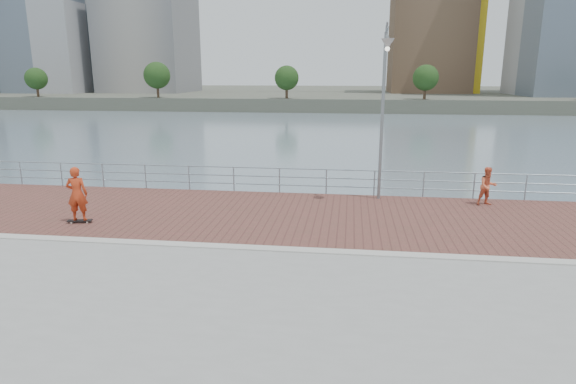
# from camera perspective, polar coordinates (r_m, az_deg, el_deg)

# --- Properties ---
(water) EXTENTS (400.00, 400.00, 0.00)m
(water) POSITION_cam_1_polar(r_m,az_deg,el_deg) (15.29, -1.00, -13.93)
(water) COLOR slate
(water) RESTS_ON ground
(seawall) EXTENTS (40.00, 24.00, 2.00)m
(seawall) POSITION_cam_1_polar(r_m,az_deg,el_deg) (10.57, -5.27, -21.68)
(seawall) COLOR gray
(seawall) RESTS_ON ground
(brick_lane) EXTENTS (40.00, 6.80, 0.02)m
(brick_lane) POSITION_cam_1_polar(r_m,az_deg,el_deg) (17.84, 0.66, -2.79)
(brick_lane) COLOR brown
(brick_lane) RESTS_ON seawall
(curb) EXTENTS (40.00, 0.40, 0.06)m
(curb) POSITION_cam_1_polar(r_m,az_deg,el_deg) (14.45, -1.03, -6.80)
(curb) COLOR #B7B5AD
(curb) RESTS_ON seawall
(far_shore) EXTENTS (320.00, 95.00, 2.50)m
(far_shore) POSITION_cam_1_polar(r_m,az_deg,el_deg) (136.01, 6.69, 11.37)
(far_shore) COLOR #4C5142
(far_shore) RESTS_ON ground
(guardrail) EXTENTS (39.06, 0.06, 1.13)m
(guardrail) POSITION_cam_1_polar(r_m,az_deg,el_deg) (20.94, 1.76, 1.65)
(guardrail) COLOR #8C9EA8
(guardrail) RESTS_ON brick_lane
(street_lamp) EXTENTS (0.49, 1.42, 6.72)m
(street_lamp) POSITION_cam_1_polar(r_m,az_deg,el_deg) (19.42, 11.38, 12.57)
(street_lamp) COLOR gray
(street_lamp) RESTS_ON brick_lane
(skateboard) EXTENTS (0.86, 0.38, 0.10)m
(skateboard) POSITION_cam_1_polar(r_m,az_deg,el_deg) (18.46, -23.44, -3.13)
(skateboard) COLOR black
(skateboard) RESTS_ON brick_lane
(skateboarder) EXTENTS (0.78, 0.60, 1.92)m
(skateboarder) POSITION_cam_1_polar(r_m,az_deg,el_deg) (18.21, -23.73, -0.20)
(skateboarder) COLOR #BD3819
(skateboarder) RESTS_ON skateboard
(bystander) EXTENTS (0.86, 0.73, 1.53)m
(bystander) POSITION_cam_1_polar(r_m,az_deg,el_deg) (20.62, 22.59, 0.64)
(bystander) COLOR #E86B44
(bystander) RESTS_ON brick_lane
(shoreline_trees) EXTENTS (169.45, 5.11, 6.82)m
(shoreline_trees) POSITION_cam_1_polar(r_m,az_deg,el_deg) (92.48, 20.19, 12.66)
(shoreline_trees) COLOR #473323
(shoreline_trees) RESTS_ON far_shore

